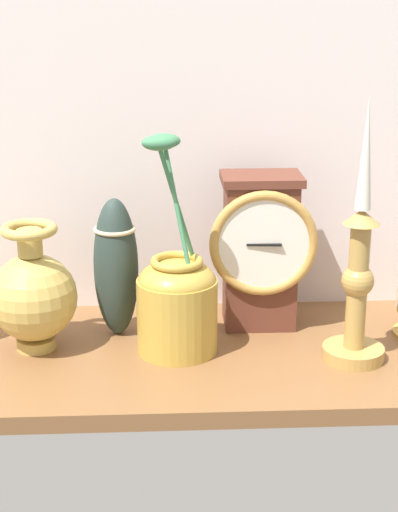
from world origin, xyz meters
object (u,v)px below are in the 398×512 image
brass_vase_jar (177,300)px  candlestick_tall_left (358,279)px  mantel_clock (261,249)px  tall_ceramic_vase (116,267)px  brass_vase_bulbous (33,295)px

brass_vase_jar → candlestick_tall_left: bearing=-8.3°
candlestick_tall_left → mantel_clock: bearing=133.3°
mantel_clock → brass_vase_jar: bearing=-145.1°
candlestick_tall_left → tall_ceramic_vase: candlestick_tall_left is taller
mantel_clock → candlestick_tall_left: (11.60, -12.30, -0.39)cm
brass_vase_bulbous → candlestick_tall_left: bearing=-7.3°
candlestick_tall_left → brass_vase_jar: 24.78cm
mantel_clock → brass_vase_jar: (-12.59, -8.77, -4.42)cm
mantel_clock → brass_vase_jar: brass_vase_jar is taller
mantel_clock → brass_vase_jar: size_ratio=0.75×
brass_vase_bulbous → tall_ceramic_vase: tall_ceramic_vase is taller
mantel_clock → candlestick_tall_left: candlestick_tall_left is taller
mantel_clock → candlestick_tall_left: bearing=-46.7°
brass_vase_jar → tall_ceramic_vase: 11.35cm
tall_ceramic_vase → mantel_clock: bearing=5.1°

